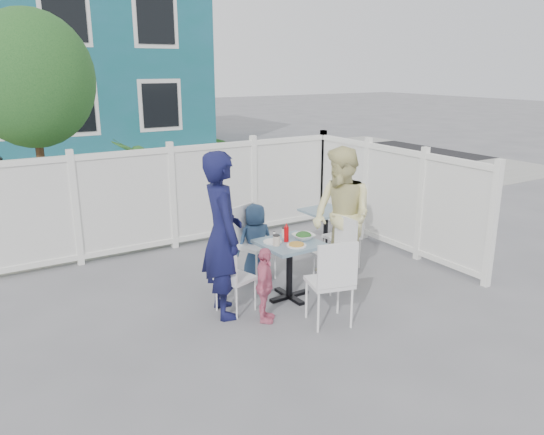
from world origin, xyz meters
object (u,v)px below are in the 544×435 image
toddler (265,285)px  chair_right (339,247)px  chair_back (250,237)px  main_table (290,255)px  woman (342,217)px  spare_table (326,220)px  chair_near (333,277)px  man (222,235)px  chair_left (231,273)px  boy (256,242)px

toddler → chair_right: bearing=-36.5°
chair_back → main_table: bearing=76.4°
chair_back → woman: (0.94, -0.75, 0.32)m
woman → toddler: bearing=-72.7°
spare_table → chair_near: size_ratio=0.67×
spare_table → chair_near: chair_near is taller
man → chair_back: bearing=-35.1°
spare_table → chair_left: size_ratio=0.79×
spare_table → woman: (-0.57, -1.07, 0.39)m
chair_left → toddler: toddler is taller
chair_back → spare_table: bearing=171.2°
chair_back → chair_near: chair_back is taller
spare_table → boy: (-1.44, -0.35, -0.00)m
spare_table → boy: boy is taller
chair_right → toddler: chair_right is taller
main_table → chair_right: size_ratio=0.79×
chair_right → chair_near: chair_near is taller
chair_right → boy: boy is taller
main_table → boy: boy is taller
main_table → spare_table: bearing=38.7°
toddler → chair_left: bearing=69.0°
chair_left → boy: bearing=117.4°
main_table → boy: size_ratio=0.71×
spare_table → chair_left: (-2.21, -1.12, -0.03)m
chair_right → chair_back: (-0.83, 0.85, 0.05)m
main_table → chair_right: 0.73m
boy → woman: bearing=145.6°
main_table → woman: (0.84, 0.06, 0.34)m
chair_right → boy: 1.12m
spare_table → toddler: bearing=-142.8°
main_table → chair_right: (0.72, -0.04, -0.02)m
spare_table → chair_near: bearing=-125.5°
chair_near → boy: bearing=105.3°
chair_back → toddler: (-0.48, -1.18, -0.15)m
main_table → toddler: (-0.58, -0.38, -0.13)m
chair_back → chair_near: (0.09, -1.67, -0.00)m
chair_right → chair_back: chair_back is taller
chair_back → chair_left: bearing=28.1°
man → woman: size_ratio=1.05×
man → toddler: man is taller
chair_left → toddler: bearing=12.2°
main_table → chair_back: bearing=97.2°
spare_table → boy: 1.48m
spare_table → chair_back: size_ratio=0.66×
chair_back → man: man is taller
chair_near → main_table: bearing=103.9°
spare_table → boy: bearing=-166.5°
chair_right → spare_table: bearing=-30.3°
spare_table → chair_left: 2.48m
chair_near → toddler: bearing=153.9°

